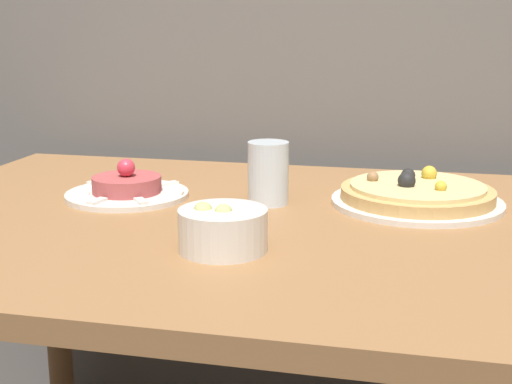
% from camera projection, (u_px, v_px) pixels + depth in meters
% --- Properties ---
extents(dining_table, '(1.34, 0.90, 0.74)m').
position_uv_depth(dining_table, '(261.00, 269.00, 1.21)').
color(dining_table, olive).
rests_on(dining_table, ground_plane).
extents(pizza_plate, '(0.30, 0.30, 0.06)m').
position_uv_depth(pizza_plate, '(417.00, 195.00, 1.27)').
color(pizza_plate, silver).
rests_on(pizza_plate, dining_table).
extents(tartare_plate, '(0.23, 0.23, 0.07)m').
position_uv_depth(tartare_plate, '(127.00, 189.00, 1.32)').
color(tartare_plate, silver).
rests_on(tartare_plate, dining_table).
extents(small_bowl, '(0.13, 0.13, 0.07)m').
position_uv_depth(small_bowl, '(222.00, 229.00, 1.02)').
color(small_bowl, silver).
rests_on(small_bowl, dining_table).
extents(drinking_glass, '(0.07, 0.07, 0.11)m').
position_uv_depth(drinking_glass, '(268.00, 173.00, 1.27)').
color(drinking_glass, silver).
rests_on(drinking_glass, dining_table).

